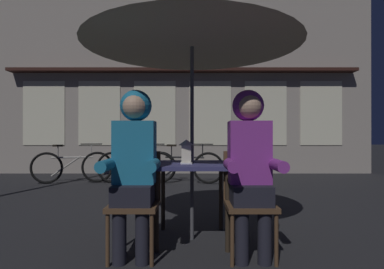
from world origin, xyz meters
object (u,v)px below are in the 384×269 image
Objects in this scene: patio_umbrella at (192,28)px; chair_right at (249,197)px; chair_left at (136,197)px; person_right_hooded at (250,155)px; bicycle_nearest at (72,167)px; cafe_table at (192,174)px; bicycle_second at (136,167)px; bicycle_third at (184,167)px; lantern at (186,151)px; person_left_hooded at (134,155)px.

chair_right is (0.48, -0.37, -1.57)m from patio_umbrella.
person_right_hooded reaches higher than chair_left.
bicycle_nearest is at bearing 128.11° from chair_right.
cafe_table is 0.44× the size of bicycle_second.
cafe_table is 0.53× the size of person_right_hooded.
person_right_hooded is 0.85× the size of bicycle_third.
bicycle_third is (2.37, 0.02, 0.00)m from bicycle_nearest.
bicycle_third is at bearing 0.54° from bicycle_nearest.
chair_left is at bearing 180.00° from chair_right.
chair_left reaches higher than bicycle_nearest.
lantern is 0.64m from chair_left.
chair_right reaches higher than cafe_table.
cafe_table is at bearing -53.88° from bicycle_nearest.
bicycle_third is at bearing 91.73° from lantern.
cafe_table is at bearing 0.00° from patio_umbrella.
patio_umbrella is 2.66× the size of chair_right.
bicycle_nearest reaches higher than cafe_table.
bicycle_nearest is at bearing 126.12° from patio_umbrella.
person_left_hooded is (-0.43, -0.36, -0.01)m from lantern.
chair_right is 4.20m from bicycle_second.
cafe_table is at bearing 51.54° from lantern.
bicycle_nearest is (-3.01, 3.90, -0.50)m from person_right_hooded.
patio_umbrella is 1.68m from chair_left.
patio_umbrella reaches higher than chair_left.
patio_umbrella is at bearing -53.88° from bicycle_nearest.
bicycle_nearest is (-2.05, 3.90, -0.50)m from person_left_hooded.
person_left_hooded reaches higher than cafe_table.
lantern reaches higher than chair_left.
bicycle_third is (1.03, 0.01, 0.00)m from bicycle_second.
chair_right is 0.62× the size of person_right_hooded.
lantern is at bearing -128.46° from patio_umbrella.
cafe_table is at bearing 138.43° from person_right_hooded.
chair_right is at bearing -66.53° from bicycle_second.
lantern is at bearing 146.10° from person_right_hooded.
person_right_hooded is at bearing -66.83° from bicycle_second.
chair_right is at bearing 0.00° from chair_left.
chair_right is (0.48, -0.37, -0.15)m from cafe_table.
bicycle_nearest is at bearing 117.78° from person_left_hooded.
person_right_hooded is 4.28m from bicycle_second.
bicycle_third is (-0.16, 3.50, -1.71)m from patio_umbrella.
person_right_hooded is 0.83× the size of bicycle_second.
bicycle_second is at bearing 100.34° from person_left_hooded.
bicycle_nearest is at bearing 118.13° from chair_left.
chair_left reaches higher than cafe_table.
chair_right is at bearing 3.39° from person_left_hooded.
chair_left is 0.36m from person_left_hooded.
chair_left is (-0.43, -0.30, -0.37)m from lantern.
lantern is 0.14× the size of bicycle_second.
person_right_hooded is (0.96, -0.06, 0.36)m from chair_left.
chair_right is 4.89m from bicycle_nearest.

